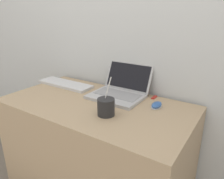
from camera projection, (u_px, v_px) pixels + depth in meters
wall_back at (126, 15)px, 1.48m from camera, size 7.00×0.04×2.50m
desk at (97, 152)px, 1.50m from camera, size 1.20×0.64×0.73m
laptop at (120, 90)px, 1.48m from camera, size 0.34×0.34×0.20m
drink_cup at (106, 107)px, 1.20m from camera, size 0.10×0.10×0.22m
computer_mouse at (157, 105)px, 1.31m from camera, size 0.06×0.10×0.03m
external_keyboard at (65, 84)px, 1.69m from camera, size 0.46×0.14×0.02m
usb_stick at (154, 97)px, 1.45m from camera, size 0.02×0.06×0.01m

